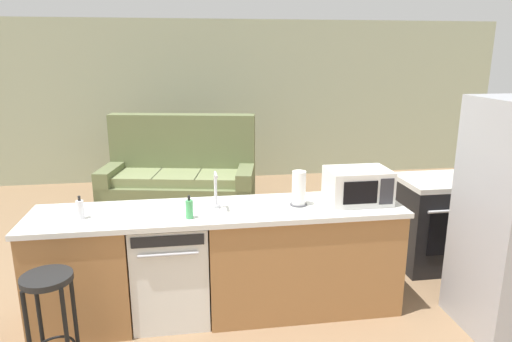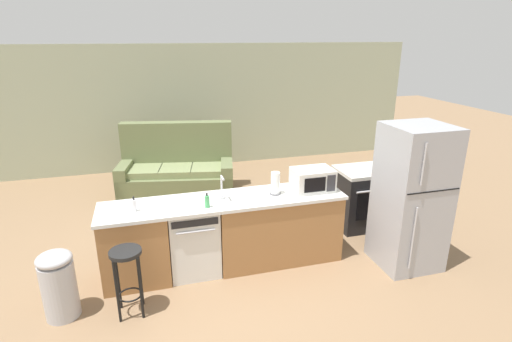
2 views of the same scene
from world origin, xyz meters
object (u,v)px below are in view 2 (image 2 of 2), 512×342
paper_towel_roll (275,183)px  trash_bin (59,284)px  kettle (380,165)px  dish_soap_bottle (134,205)px  couch (178,172)px  microwave (313,180)px  refrigerator (411,197)px  soap_bottle (207,201)px  dishwasher (193,239)px  stove_range (362,197)px  bar_stool (127,268)px

paper_towel_roll → trash_bin: 2.60m
kettle → dish_soap_bottle: bearing=-172.0°
kettle → trash_bin: bearing=-167.8°
dish_soap_bottle → couch: couch is taller
microwave → refrigerator: bearing=-27.1°
kettle → soap_bottle: bearing=-167.2°
dish_soap_bottle → refrigerator: bearing=-8.7°
dishwasher → soap_bottle: soap_bottle is taller
stove_range → kettle: kettle is taller
microwave → paper_towel_roll: paper_towel_roll is taller
stove_range → dish_soap_bottle: bearing=-169.4°
bar_stool → trash_bin: (-0.68, 0.15, -0.16)m
soap_bottle → bar_stool: (-0.91, -0.46, -0.44)m
stove_range → couch: 3.31m
couch → soap_bottle: bearing=-87.9°
dish_soap_bottle → bar_stool: 0.73m
trash_bin → couch: size_ratio=0.35×
bar_stool → soap_bottle: bearing=27.0°
refrigerator → soap_bottle: (-2.44, 0.38, 0.08)m
paper_towel_roll → soap_bottle: size_ratio=1.60×
soap_bottle → bar_stool: soap_bottle is taller
microwave → trash_bin: 3.07m
paper_towel_roll → soap_bottle: 0.89m
dishwasher → couch: (0.06, 2.67, -0.03)m
dishwasher → bar_stool: (-0.74, -0.63, 0.11)m
dishwasher → stove_range: size_ratio=0.93×
refrigerator → couch: size_ratio=0.84×
kettle → dishwasher: bearing=-171.3°
dishwasher → stove_range: bearing=11.9°
soap_bottle → bar_stool: bearing=-153.0°
dish_soap_bottle → trash_bin: (-0.79, -0.42, -0.59)m
paper_towel_roll → dish_soap_bottle: size_ratio=1.60×
dishwasher → dish_soap_bottle: 0.84m
soap_bottle → kettle: 2.67m
dishwasher → bar_stool: size_ratio=1.14×
refrigerator → microwave: 1.21m
microwave → dishwasher: bearing=180.0°
dish_soap_bottle → bar_stool: bearing=-100.6°
stove_range → dish_soap_bottle: dish_soap_bottle is taller
couch → stove_range: bearing=-39.9°
stove_range → microwave: size_ratio=1.80×
refrigerator → bar_stool: size_ratio=2.42×
refrigerator → couch: (-2.54, 3.22, -0.50)m
kettle → trash_bin: size_ratio=0.28×
kettle → trash_bin: kettle is taller
bar_stool → paper_towel_roll: bearing=19.6°
dishwasher → trash_bin: bearing=-161.4°
trash_bin → microwave: bearing=9.2°
dishwasher → dish_soap_bottle: size_ratio=4.77×
stove_range → microwave: microwave is taller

